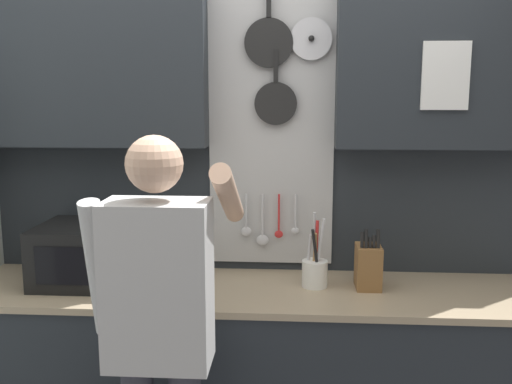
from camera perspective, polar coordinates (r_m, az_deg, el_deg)
base_cabinet_counter at (r=2.81m, az=-0.89°, el=-18.58°), size 2.58×0.61×0.93m
back_wall_unit at (r=2.76m, az=-0.68°, el=3.75°), size 3.15×0.22×2.34m
microwave at (r=2.77m, az=-15.68°, el=-5.94°), size 0.52×0.41×0.27m
knife_block at (r=2.65m, az=11.15°, el=-7.27°), size 0.11×0.15×0.28m
utensil_crock at (r=2.63m, az=5.90°, el=-7.75°), size 0.12×0.12×0.34m
person at (r=2.17m, az=-9.61°, el=-12.29°), size 0.54×0.61×1.66m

